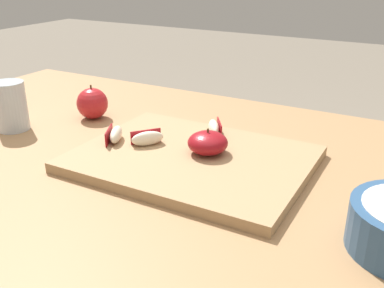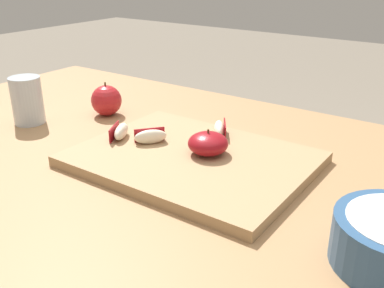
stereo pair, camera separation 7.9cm
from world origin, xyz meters
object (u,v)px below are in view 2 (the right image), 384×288
Objects in this scene: cutting_board at (192,159)px; apple_half_skin_up at (208,143)px; apple_wedge_front at (119,132)px; drinking_glass_water at (27,100)px; whole_apple_crimson at (106,100)px; paring_knife at (32,95)px; apple_wedge_right at (220,129)px; apple_wedge_left at (150,136)px.

apple_half_skin_up is (0.02, 0.02, 0.03)m from cutting_board.
drinking_glass_water is (-0.27, -0.01, 0.02)m from apple_wedge_front.
whole_apple_crimson is (-0.32, 0.11, 0.03)m from cutting_board.
apple_wedge_front reaches higher than paring_knife.
cutting_board is 5.62× the size of apple_half_skin_up.
drinking_glass_water is at bearing -173.40° from apple_half_skin_up.
drinking_glass_water reaches higher than apple_wedge_right.
whole_apple_crimson is at bearing 165.69° from apple_half_skin_up.
cutting_board is at bearing 4.45° from drinking_glass_water.
apple_wedge_front is 0.61× the size of drinking_glass_water.
apple_wedge_left is 0.77× the size of whole_apple_crimson.
cutting_board is at bearing -139.80° from apple_half_skin_up.
apple_wedge_right is (-0.01, 0.11, 0.02)m from cutting_board.
paring_knife is (-0.61, 0.07, -0.03)m from apple_half_skin_up.
drinking_glass_water reaches higher than whole_apple_crimson.
apple_wedge_right is at bearing 40.36° from apple_wedge_front.
whole_apple_crimson is (-0.31, -0.00, 0.00)m from apple_wedge_right.
apple_wedge_right is 0.60× the size of drinking_glass_water.
drinking_glass_water is (-0.41, -0.14, 0.02)m from apple_wedge_right.
apple_wedge_left is at bearing -169.52° from apple_half_skin_up.
drinking_glass_water reaches higher than paring_knife.
apple_half_skin_up is at bearing 10.48° from apple_wedge_left.
cutting_board is 2.70× the size of paring_knife.
apple_wedge_right is (0.15, 0.13, 0.00)m from apple_wedge_front.
drinking_glass_water is at bearing -174.78° from apple_wedge_left.
apple_wedge_right is 0.44m from drinking_glass_water.
whole_apple_crimson is at bearing -179.73° from apple_wedge_right.
cutting_board is at bearing 7.27° from apple_wedge_front.
apple_wedge_right is at bearing 1.62° from paring_knife.
apple_half_skin_up is 1.16× the size of apple_wedge_right.
paring_knife is at bearing -178.38° from apple_wedge_right.
apple_half_skin_up is at bearing 40.20° from cutting_board.
apple_half_skin_up is 0.12m from apple_wedge_left.
apple_wedge_front and apple_wedge_left have the same top height.
apple_wedge_right is 0.14m from apple_wedge_left.
apple_wedge_left is at bearing -25.70° from whole_apple_crimson.
apple_wedge_front is 0.20m from apple_wedge_right.
apple_half_skin_up is 0.92× the size of whole_apple_crimson.
apple_wedge_left is at bearing -178.23° from cutting_board.
apple_wedge_front is 1.02× the size of apple_wedge_right.
whole_apple_crimson is (0.26, 0.01, 0.03)m from paring_knife.
drinking_glass_water is at bearing -37.78° from paring_knife.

